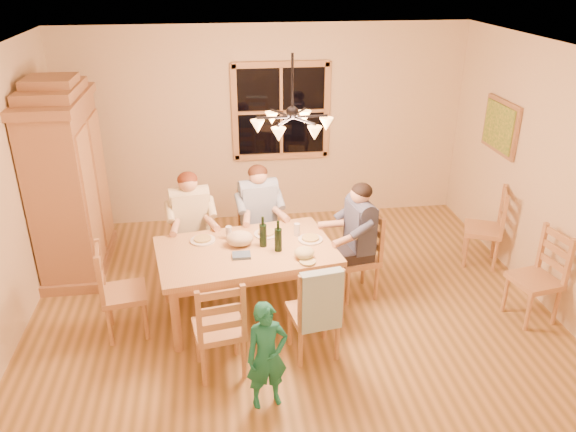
{
  "coord_description": "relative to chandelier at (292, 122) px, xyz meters",
  "views": [
    {
      "loc": [
        -0.72,
        -4.99,
        3.46
      ],
      "look_at": [
        -0.03,
        0.1,
        1.08
      ],
      "focal_mm": 35.0,
      "sensor_mm": 36.0,
      "label": 1
    }
  ],
  "objects": [
    {
      "name": "floor",
      "position": [
        0.0,
        0.0,
        -2.08
      ],
      "size": [
        5.5,
        5.5,
        0.0
      ],
      "primitive_type": "plane",
      "color": "olive",
      "rests_on": "ground"
    },
    {
      "name": "ceiling",
      "position": [
        0.0,
        0.0,
        0.62
      ],
      "size": [
        5.5,
        5.0,
        0.02
      ],
      "primitive_type": "cube",
      "color": "white",
      "rests_on": "wall_back"
    },
    {
      "name": "wall_back",
      "position": [
        0.0,
        2.5,
        -0.73
      ],
      "size": [
        5.5,
        0.02,
        2.7
      ],
      "primitive_type": "cube",
      "color": "beige",
      "rests_on": "floor"
    },
    {
      "name": "wall_right",
      "position": [
        2.75,
        0.0,
        -0.73
      ],
      "size": [
        0.02,
        5.0,
        2.7
      ],
      "primitive_type": "cube",
      "color": "beige",
      "rests_on": "floor"
    },
    {
      "name": "window",
      "position": [
        0.2,
        2.47,
        -0.53
      ],
      "size": [
        1.3,
        0.06,
        1.3
      ],
      "color": "black",
      "rests_on": "wall_back"
    },
    {
      "name": "painting",
      "position": [
        2.71,
        1.2,
        -0.48
      ],
      "size": [
        0.06,
        0.78,
        0.64
      ],
      "color": "#8E613D",
      "rests_on": "wall_right"
    },
    {
      "name": "chandelier",
      "position": [
        0.0,
        0.0,
        0.0
      ],
      "size": [
        0.77,
        0.68,
        0.71
      ],
      "color": "black",
      "rests_on": "ceiling"
    },
    {
      "name": "armoire",
      "position": [
        -2.42,
        1.33,
        -1.02
      ],
      "size": [
        0.66,
        1.4,
        2.3
      ],
      "color": "#8E613D",
      "rests_on": "floor"
    },
    {
      "name": "dining_table",
      "position": [
        -0.46,
        0.06,
        -1.42
      ],
      "size": [
        1.93,
        1.35,
        0.76
      ],
      "rotation": [
        0.0,
        0.0,
        0.16
      ],
      "color": "tan",
      "rests_on": "floor"
    },
    {
      "name": "chair_far_left",
      "position": [
        -1.03,
        0.82,
        -1.77
      ],
      "size": [
        0.5,
        0.48,
        0.99
      ],
      "rotation": [
        0.0,
        0.0,
        3.3
      ],
      "color": "#BB7E52",
      "rests_on": "floor"
    },
    {
      "name": "chair_far_right",
      "position": [
        -0.25,
        0.94,
        -1.77
      ],
      "size": [
        0.5,
        0.48,
        0.99
      ],
      "rotation": [
        0.0,
        0.0,
        3.3
      ],
      "color": "#BB7E52",
      "rests_on": "floor"
    },
    {
      "name": "chair_near_left",
      "position": [
        -0.77,
        -0.84,
        -1.77
      ],
      "size": [
        0.5,
        0.48,
        0.99
      ],
      "rotation": [
        0.0,
        0.0,
        0.16
      ],
      "color": "#BB7E52",
      "rests_on": "floor"
    },
    {
      "name": "chair_near_right",
      "position": [
        0.11,
        -0.7,
        -1.77
      ],
      "size": [
        0.5,
        0.48,
        0.99
      ],
      "rotation": [
        0.0,
        0.0,
        0.16
      ],
      "color": "#BB7E52",
      "rests_on": "floor"
    },
    {
      "name": "chair_end_left",
      "position": [
        -1.69,
        -0.13,
        -1.77
      ],
      "size": [
        0.48,
        0.5,
        0.99
      ],
      "rotation": [
        0.0,
        0.0,
        -1.41
      ],
      "color": "#BB7E52",
      "rests_on": "floor"
    },
    {
      "name": "chair_end_right",
      "position": [
        0.76,
        0.25,
        -1.77
      ],
      "size": [
        0.48,
        0.5,
        0.99
      ],
      "rotation": [
        0.0,
        0.0,
        1.73
      ],
      "color": "#BB7E52",
      "rests_on": "floor"
    },
    {
      "name": "adult_woman",
      "position": [
        -1.03,
        0.82,
        -1.24
      ],
      "size": [
        0.44,
        0.47,
        0.87
      ],
      "rotation": [
        0.0,
        0.0,
        3.3
      ],
      "color": "beige",
      "rests_on": "floor"
    },
    {
      "name": "adult_plaid_man",
      "position": [
        -0.25,
        0.94,
        -1.24
      ],
      "size": [
        0.44,
        0.47,
        0.87
      ],
      "rotation": [
        0.0,
        0.0,
        3.3
      ],
      "color": "#32598B",
      "rests_on": "floor"
    },
    {
      "name": "adult_slate_man",
      "position": [
        0.76,
        0.25,
        -1.24
      ],
      "size": [
        0.47,
        0.44,
        0.87
      ],
      "rotation": [
        0.0,
        0.0,
        1.73
      ],
      "color": "#3B425E",
      "rests_on": "floor"
    },
    {
      "name": "towel",
      "position": [
        0.14,
        -0.89,
        -1.38
      ],
      "size": [
        0.39,
        0.16,
        0.58
      ],
      "primitive_type": "cube",
      "rotation": [
        0.0,
        0.0,
        0.16
      ],
      "color": "#98C2CE",
      "rests_on": "chair_near_right"
    },
    {
      "name": "wine_bottle_a",
      "position": [
        -0.28,
        0.1,
        -1.15
      ],
      "size": [
        0.08,
        0.08,
        0.33
      ],
      "primitive_type": "cylinder",
      "color": "black",
      "rests_on": "dining_table"
    },
    {
      "name": "wine_bottle_b",
      "position": [
        -0.14,
        -0.02,
        -1.15
      ],
      "size": [
        0.08,
        0.08,
        0.33
      ],
      "primitive_type": "cylinder",
      "color": "black",
      "rests_on": "dining_table"
    },
    {
      "name": "plate_woman",
      "position": [
        -0.9,
        0.29,
        -1.31
      ],
      "size": [
        0.26,
        0.26,
        0.02
      ],
      "primitive_type": "cylinder",
      "color": "white",
      "rests_on": "dining_table"
    },
    {
      "name": "plate_plaid",
      "position": [
        -0.23,
        0.35,
        -1.31
      ],
      "size": [
        0.26,
        0.26,
        0.02
      ],
      "primitive_type": "cylinder",
      "color": "white",
      "rests_on": "dining_table"
    },
    {
      "name": "plate_slate",
      "position": [
        0.22,
        0.16,
        -1.31
      ],
      "size": [
        0.26,
        0.26,
        0.02
      ],
      "primitive_type": "cylinder",
      "color": "white",
      "rests_on": "dining_table"
    },
    {
      "name": "wine_glass_a",
      "position": [
        -0.62,
        0.31,
        -1.25
      ],
      "size": [
        0.06,
        0.06,
        0.14
      ],
      "primitive_type": "cylinder",
      "color": "silver",
      "rests_on": "dining_table"
    },
    {
      "name": "wine_glass_b",
      "position": [
        0.1,
        0.29,
        -1.25
      ],
      "size": [
        0.06,
        0.06,
        0.14
      ],
      "primitive_type": "cylinder",
      "color": "silver",
      "rests_on": "dining_table"
    },
    {
      "name": "cap",
      "position": [
        0.1,
        -0.2,
        -1.26
      ],
      "size": [
        0.2,
        0.2,
        0.11
      ],
      "primitive_type": "ellipsoid",
      "color": "#C4BE83",
      "rests_on": "dining_table"
    },
    {
      "name": "napkin",
      "position": [
        -0.52,
        -0.1,
        -1.3
      ],
      "size": [
        0.2,
        0.17,
        0.03
      ],
      "primitive_type": "cube",
      "rotation": [
        0.0,
        0.0,
        0.16
      ],
      "color": "#435D7B",
      "rests_on": "dining_table"
    },
    {
      "name": "cloth_bundle",
      "position": [
        -0.52,
        0.15,
        -1.24
      ],
      "size": [
        0.28,
        0.22,
        0.15
      ],
      "primitive_type": "ellipsoid",
      "color": "#BFAD8B",
      "rests_on": "dining_table"
    },
    {
      "name": "child",
      "position": [
        -0.39,
        -1.32,
        -1.59
      ],
      "size": [
        0.4,
        0.3,
        0.98
      ],
      "primitive_type": "imported",
      "rotation": [
        0.0,
        0.0,
        0.21
      ],
      "color": "#1A755E",
      "rests_on": "floor"
    },
    {
      "name": "chair_spare_front",
      "position": [
        2.45,
        -0.45,
        -1.77
      ],
      "size": [
        0.49,
        0.51,
        0.99
      ],
      "rotation": [
        0.0,
        0.0,
        1.75
      ],
      "color": "#BB7E52",
      "rests_on": "floor"
    },
    {
      "name": "chair_spare_back",
      "position": [
        2.45,
        0.74,
        -1.77
      ],
      "size": [
        0.56,
        0.57,
        0.99
      ],
      "rotation": [
        0.0,
        0.0,
        1.16
      ],
      "color": "#BB7E52",
      "rests_on": "floor"
    }
  ]
}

